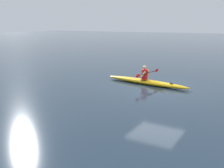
{
  "coord_description": "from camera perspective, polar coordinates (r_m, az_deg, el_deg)",
  "views": [
    {
      "loc": [
        -4.53,
        12.02,
        3.19
      ],
      "look_at": [
        0.3,
        3.96,
        0.98
      ],
      "focal_mm": 41.3,
      "sensor_mm": 36.0,
      "label": 1
    }
  ],
  "objects": [
    {
      "name": "ground_plane",
      "position": [
        13.24,
        10.0,
        -0.91
      ],
      "size": [
        160.0,
        160.0,
        0.0
      ],
      "primitive_type": "plane",
      "color": "#1E2D3D"
    },
    {
      "name": "kayak",
      "position": [
        14.01,
        7.49,
        0.5
      ],
      "size": [
        4.96,
        1.14,
        0.25
      ],
      "color": "#EAB214",
      "rests_on": "ground"
    },
    {
      "name": "kayaker",
      "position": [
        13.95,
        7.31,
        2.34
      ],
      "size": [
        0.52,
        2.37,
        0.75
      ],
      "color": "red",
      "rests_on": "kayak"
    }
  ]
}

